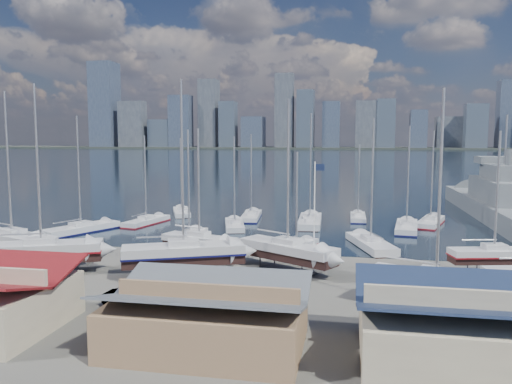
% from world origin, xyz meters
% --- Properties ---
extents(ground, '(1400.00, 1400.00, 0.00)m').
position_xyz_m(ground, '(0.00, -10.00, 0.00)').
color(ground, '#605E59').
rests_on(ground, ground).
extents(water, '(1400.00, 600.00, 0.40)m').
position_xyz_m(water, '(0.00, 300.00, -0.15)').
color(water, '#192D3A').
rests_on(water, ground).
extents(far_shore, '(1400.00, 80.00, 2.20)m').
position_xyz_m(far_shore, '(0.00, 560.00, 1.10)').
color(far_shore, '#2D332D').
rests_on(far_shore, ground).
extents(skyline, '(639.14, 43.80, 107.69)m').
position_xyz_m(skyline, '(-7.83, 553.76, 39.09)').
color(skyline, '#475166').
rests_on(skyline, far_shore).
extents(shed_grey, '(12.60, 8.40, 4.17)m').
position_xyz_m(shed_grey, '(0.00, -26.00, 2.15)').
color(shed_grey, '#8C6B4C').
rests_on(shed_grey, ground).
extents(shed_blue, '(13.65, 9.45, 4.71)m').
position_xyz_m(shed_blue, '(16.00, -26.00, 2.42)').
color(shed_blue, '#BFB293').
rests_on(shed_blue, ground).
extents(sailboat_cradle_0, '(11.67, 6.89, 18.06)m').
position_xyz_m(sailboat_cradle_0, '(-26.96, -8.37, 2.18)').
color(sailboat_cradle_0, '#2D2D33').
rests_on(sailboat_cradle_0, ground).
extents(sailboat_cradle_1, '(11.80, 7.19, 18.28)m').
position_xyz_m(sailboat_cradle_1, '(-20.77, -12.34, 2.19)').
color(sailboat_cradle_1, '#2D2D33').
rests_on(sailboat_cradle_1, ground).
extents(sailboat_cradle_2, '(8.92, 4.96, 14.18)m').
position_xyz_m(sailboat_cradle_2, '(-7.35, -3.94, 1.98)').
color(sailboat_cradle_2, '#2D2D33').
rests_on(sailboat_cradle_2, ground).
extents(sailboat_cradle_3, '(11.93, 7.57, 18.52)m').
position_xyz_m(sailboat_cradle_3, '(-6.79, -10.77, 2.20)').
color(sailboat_cradle_3, '#2D2D33').
rests_on(sailboat_cradle_3, ground).
extents(sailboat_cradle_4, '(10.44, 7.82, 16.92)m').
position_xyz_m(sailboat_cradle_4, '(2.76, -7.25, 2.12)').
color(sailboat_cradle_4, '#2D2D33').
rests_on(sailboat_cradle_4, ground).
extents(sailboat_cradle_5, '(10.70, 6.96, 16.79)m').
position_xyz_m(sailboat_cradle_5, '(15.25, -16.70, 2.11)').
color(sailboat_cradle_5, '#2D2D33').
rests_on(sailboat_cradle_5, ground).
extents(sailboat_cradle_6, '(8.78, 4.22, 13.85)m').
position_xyz_m(sailboat_cradle_6, '(22.47, -4.75, 1.96)').
color(sailboat_cradle_6, '#2D2D33').
rests_on(sailboat_cradle_6, ground).
extents(sailboat_moored_0, '(7.50, 11.65, 16.95)m').
position_xyz_m(sailboat_moored_0, '(-28.17, 7.58, 0.31)').
color(sailboat_moored_0, black).
rests_on(sailboat_moored_0, water).
extents(sailboat_moored_1, '(4.55, 9.83, 14.18)m').
position_xyz_m(sailboat_moored_1, '(-21.92, 15.71, 0.31)').
color(sailboat_moored_1, black).
rests_on(sailboat_moored_1, water).
extents(sailboat_moored_2, '(5.86, 9.44, 13.82)m').
position_xyz_m(sailboat_moored_2, '(-19.77, 25.79, 0.32)').
color(sailboat_moored_2, black).
rests_on(sailboat_moored_2, water).
extents(sailboat_moored_3, '(3.52, 10.14, 14.90)m').
position_xyz_m(sailboat_moored_3, '(-11.39, 4.76, 0.31)').
color(sailboat_moored_3, black).
rests_on(sailboat_moored_3, water).
extents(sailboat_moored_4, '(4.94, 9.65, 14.03)m').
position_xyz_m(sailboat_moored_4, '(-7.86, 15.02, 0.32)').
color(sailboat_moored_4, black).
rests_on(sailboat_moored_4, water).
extents(sailboat_moored_5, '(3.62, 9.88, 14.45)m').
position_xyz_m(sailboat_moored_5, '(-7.07, 23.57, 0.31)').
color(sailboat_moored_5, black).
rests_on(sailboat_moored_5, water).
extents(sailboat_moored_6, '(4.95, 8.38, 12.11)m').
position_xyz_m(sailboat_moored_6, '(2.58, 2.68, 0.31)').
color(sailboat_moored_6, black).
rests_on(sailboat_moored_6, water).
extents(sailboat_moored_7, '(3.73, 11.81, 17.66)m').
position_xyz_m(sailboat_moored_7, '(2.79, 19.73, 0.32)').
color(sailboat_moored_7, black).
rests_on(sailboat_moored_7, water).
extents(sailboat_moored_8, '(2.41, 8.51, 12.71)m').
position_xyz_m(sailboat_moored_8, '(10.05, 25.94, 0.31)').
color(sailboat_moored_8, black).
rests_on(sailboat_moored_8, water).
extents(sailboat_moored_9, '(6.11, 11.17, 16.25)m').
position_xyz_m(sailboat_moored_9, '(11.27, 5.21, 0.32)').
color(sailboat_moored_9, black).
rests_on(sailboat_moored_9, water).
extents(sailboat_moored_10, '(4.20, 10.72, 15.60)m').
position_xyz_m(sailboat_moored_10, '(16.75, 17.76, 0.31)').
color(sailboat_moored_10, black).
rests_on(sailboat_moored_10, water).
extents(sailboat_moored_11, '(5.68, 10.36, 14.93)m').
position_xyz_m(sailboat_moored_11, '(20.81, 23.01, 0.31)').
color(sailboat_moored_11, black).
rests_on(sailboat_moored_11, water).
extents(naval_ship_east, '(8.70, 53.16, 18.78)m').
position_xyz_m(naval_ship_east, '(33.23, 31.59, 1.67)').
color(naval_ship_east, slate).
rests_on(naval_ship_east, water).
extents(car_a, '(3.61, 5.05, 1.60)m').
position_xyz_m(car_a, '(-7.69, -20.72, 0.80)').
color(car_a, gray).
rests_on(car_a, ground).
extents(car_b, '(4.62, 1.92, 1.48)m').
position_xyz_m(car_b, '(-7.89, -19.91, 0.74)').
color(car_b, gray).
rests_on(car_b, ground).
extents(car_c, '(2.39, 4.70, 1.27)m').
position_xyz_m(car_c, '(2.12, -20.50, 0.64)').
color(car_c, gray).
rests_on(car_c, ground).
extents(car_d, '(3.46, 4.96, 1.33)m').
position_xyz_m(car_d, '(13.49, -17.93, 0.67)').
color(car_d, gray).
rests_on(car_d, ground).
extents(flagpole, '(0.97, 0.12, 10.94)m').
position_xyz_m(flagpole, '(5.43, -7.52, 6.24)').
color(flagpole, white).
rests_on(flagpole, ground).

